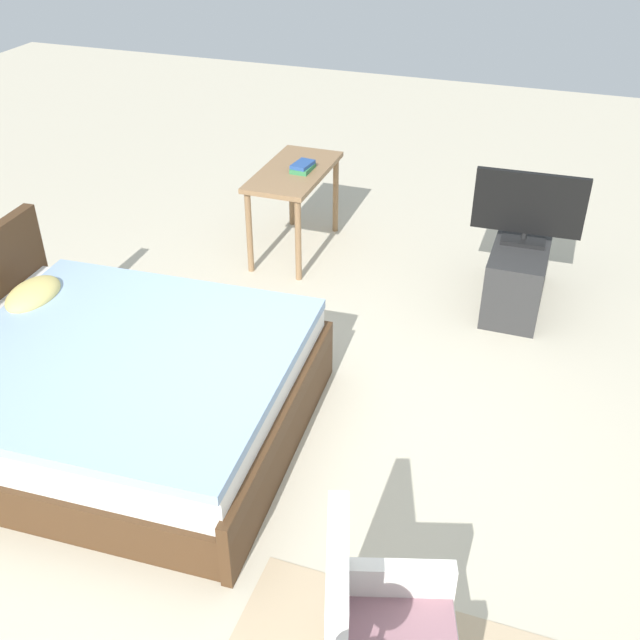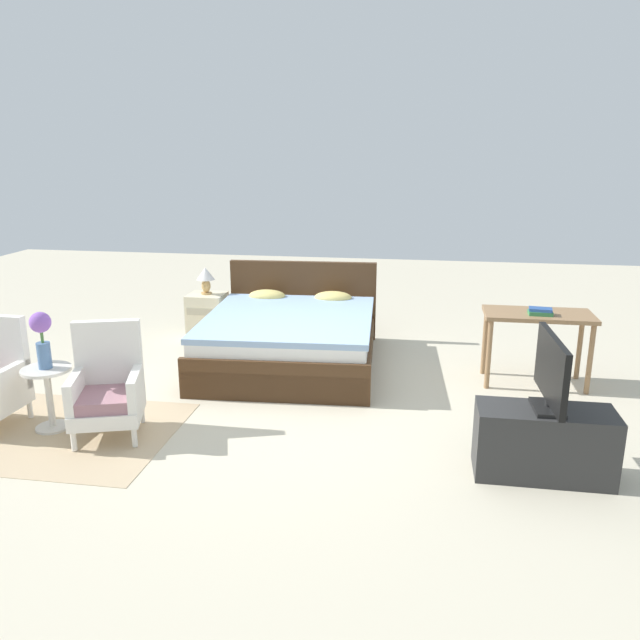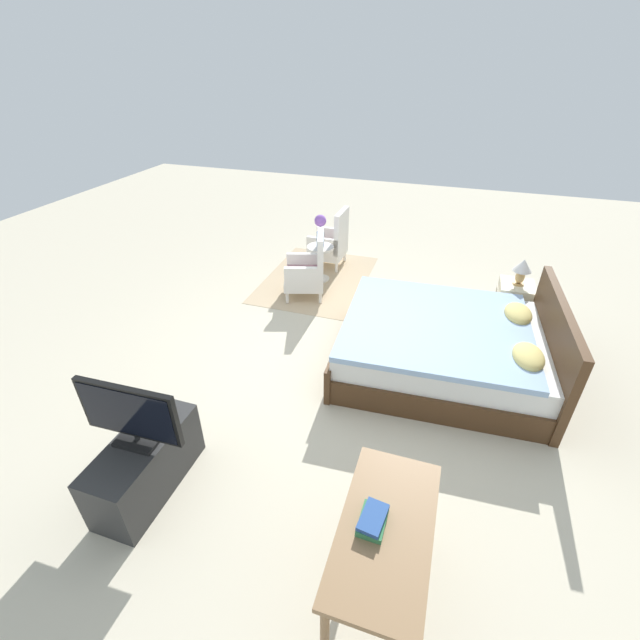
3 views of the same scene
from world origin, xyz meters
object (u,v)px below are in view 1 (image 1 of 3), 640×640
(vanity_desk, at_px, (294,182))
(bed, at_px, (109,388))
(book_stack, at_px, (303,167))
(tv_stand, at_px, (518,272))

(vanity_desk, bearing_deg, bed, 175.28)
(vanity_desk, height_order, book_stack, book_stack)
(bed, distance_m, tv_stand, 3.11)
(bed, xyz_separation_m, book_stack, (2.53, -0.29, 0.47))
(bed, bearing_deg, tv_stand, -42.70)
(bed, distance_m, book_stack, 2.59)
(book_stack, bearing_deg, vanity_desk, 89.54)
(vanity_desk, xyz_separation_m, book_stack, (-0.00, -0.08, 0.14))
(book_stack, bearing_deg, bed, 173.50)
(book_stack, bearing_deg, tv_stand, -97.55)
(tv_stand, bearing_deg, bed, 137.30)
(bed, height_order, book_stack, bed)
(tv_stand, relative_size, vanity_desk, 0.92)
(tv_stand, bearing_deg, vanity_desk, 82.74)
(tv_stand, distance_m, book_stack, 1.91)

